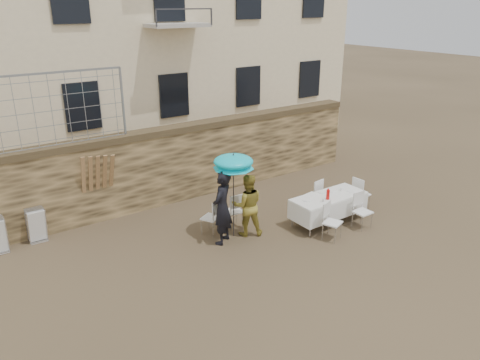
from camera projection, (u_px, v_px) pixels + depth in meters
ground at (282, 272)px, 10.28m from camera, size 80.00×80.00×0.00m
stone_wall at (174, 164)px, 13.71m from camera, size 13.00×0.50×2.20m
chain_link_fence at (60, 110)px, 11.39m from camera, size 3.20×0.06×1.80m
man_suit at (222, 208)px, 11.25m from camera, size 0.81×0.75×1.86m
woman_dress at (247, 205)px, 11.69m from camera, size 0.98×0.90×1.62m
umbrella at (233, 164)px, 11.18m from camera, size 1.00×1.00×2.05m
couple_chair_left at (211, 216)px, 11.83m from camera, size 0.65×0.65×0.96m
couple_chair_right at (234, 210)px, 12.20m from camera, size 0.52×0.52×0.96m
banquet_table at (329, 197)px, 12.36m from camera, size 2.10×0.85×0.78m
soda_bottle at (328, 195)px, 12.07m from camera, size 0.09×0.09×0.26m
table_chair_front_left at (333, 222)px, 11.55m from camera, size 0.62×0.62×0.96m
table_chair_front_right at (363, 211)px, 12.14m from camera, size 0.48×0.48×0.96m
table_chair_back at (313, 195)px, 13.16m from camera, size 0.55×0.55×0.96m
table_chair_side at (361, 193)px, 13.27m from camera, size 0.50×0.50×0.96m
chair_stack_right at (35, 223)px, 11.53m from camera, size 0.46×0.40×0.92m
wood_planks at (96, 188)px, 12.25m from camera, size 0.70×0.20×2.00m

